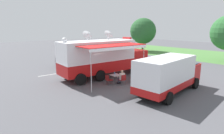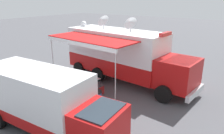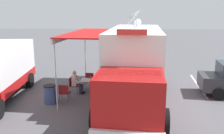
{
  "view_description": "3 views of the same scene",
  "coord_description": "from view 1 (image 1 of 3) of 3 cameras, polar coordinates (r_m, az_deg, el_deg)",
  "views": [
    {
      "loc": [
        14.15,
        -10.92,
        4.81
      ],
      "look_at": [
        1.99,
        0.06,
        1.31
      ],
      "focal_mm": 30.66,
      "sensor_mm": 36.0,
      "label": 1
    },
    {
      "loc": [
        11.94,
        8.17,
        5.61
      ],
      "look_at": [
        0.77,
        0.25,
        1.09
      ],
      "focal_mm": 33.78,
      "sensor_mm": 36.0,
      "label": 2
    },
    {
      "loc": [
        0.59,
        12.75,
        4.36
      ],
      "look_at": [
        1.26,
        -0.87,
        1.27
      ],
      "focal_mm": 39.58,
      "sensor_mm": 36.0,
      "label": 3
    }
  ],
  "objects": [
    {
      "name": "trash_bin",
      "position": [
        16.63,
        9.0,
        -3.27
      ],
      "size": [
        0.57,
        0.57,
        0.91
      ],
      "color": "#384C7F",
      "rests_on": "ground"
    },
    {
      "name": "car_behind_truck",
      "position": [
        22.88,
        -12.75,
        1.87
      ],
      "size": [
        4.38,
        2.39,
        1.76
      ],
      "color": "#2D2D33",
      "rests_on": "ground"
    },
    {
      "name": "grass_verge",
      "position": [
        36.66,
        24.83,
        3.41
      ],
      "size": [
        80.0,
        14.0,
        0.01
      ],
      "primitive_type": "cube",
      "color": "#4C7F3D",
      "rests_on": "ground"
    },
    {
      "name": "ground_plane",
      "position": [
        18.51,
        -4.27,
        -3.03
      ],
      "size": [
        100.0,
        100.0,
        0.0
      ],
      "primitive_type": "plane",
      "color": "#515156"
    },
    {
      "name": "water_bottle",
      "position": [
        16.57,
        0.83,
        -1.82
      ],
      "size": [
        0.07,
        0.07,
        0.22
      ],
      "color": "#4C99D8",
      "rests_on": "folding_table"
    },
    {
      "name": "tree_far_left",
      "position": [
        38.32,
        9.24,
        10.53
      ],
      "size": [
        5.01,
        5.01,
        6.4
      ],
      "color": "brown",
      "rests_on": "ground"
    },
    {
      "name": "lot_stripe",
      "position": [
        20.8,
        -14.78,
        -1.71
      ],
      "size": [
        0.52,
        4.79,
        0.01
      ],
      "primitive_type": "cube",
      "rotation": [
        0.0,
        0.0,
        -0.08
      ],
      "color": "silver",
      "rests_on": "ground"
    },
    {
      "name": "command_truck",
      "position": [
        18.49,
        -2.36,
        3.14
      ],
      "size": [
        5.32,
        9.66,
        4.53
      ],
      "color": "#B71414",
      "rests_on": "ground"
    },
    {
      "name": "support_truck",
      "position": [
        14.4,
        16.64,
        -2.21
      ],
      "size": [
        2.75,
        6.94,
        2.7
      ],
      "color": "white",
      "rests_on": "ground"
    },
    {
      "name": "folding_table",
      "position": [
        16.43,
        1.02,
        -2.52
      ],
      "size": [
        0.86,
        0.86,
        0.73
      ],
      "color": "silver",
      "rests_on": "ground"
    },
    {
      "name": "folding_chair_beside_table",
      "position": [
        15.89,
        -1.1,
        -3.63
      ],
      "size": [
        0.52,
        0.52,
        0.87
      ],
      "color": "maroon",
      "rests_on": "ground"
    },
    {
      "name": "seated_responder",
      "position": [
        16.08,
        2.77,
        -2.94
      ],
      "size": [
        0.69,
        0.58,
        1.25
      ],
      "color": "silver",
      "rests_on": "ground"
    },
    {
      "name": "folding_chair_at_table",
      "position": [
        15.98,
        3.2,
        -3.55
      ],
      "size": [
        0.52,
        0.52,
        0.87
      ],
      "color": "maroon",
      "rests_on": "ground"
    },
    {
      "name": "folding_chair_spare_by_truck",
      "position": [
        16.79,
        6.72,
        -2.85
      ],
      "size": [
        0.49,
        0.49,
        0.87
      ],
      "color": "maroon",
      "rests_on": "ground"
    }
  ]
}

